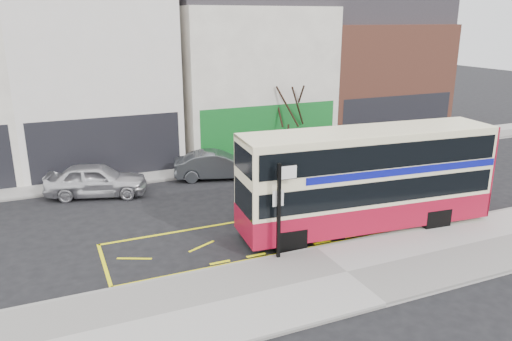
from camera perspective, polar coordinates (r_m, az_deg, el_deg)
name	(u,v)px	position (r m, az deg, el deg)	size (l,w,h in m)	color
ground	(311,247)	(18.23, 6.30, -8.66)	(120.00, 120.00, 0.00)	black
pavement	(347,274)	(16.47, 10.34, -11.52)	(40.00, 4.00, 0.15)	#A8A4A0
kerb	(316,249)	(17.91, 6.91, -8.91)	(40.00, 0.15, 0.15)	gray
far_pavement	(212,166)	(27.65, -5.00, 0.57)	(50.00, 3.00, 0.15)	#A8A4A0
road_markings	(291,230)	(19.50, 3.97, -6.81)	(14.00, 3.40, 0.01)	#FEF50D
terrace_left	(92,67)	(29.42, -18.26, 11.21)	(8.00, 8.01, 11.80)	white
terrace_green_shop	(243,65)	(31.61, -1.47, 11.92)	(9.00, 8.01, 11.30)	white
terrace_right	(364,68)	(36.00, 12.21, 11.38)	(9.00, 8.01, 10.30)	brown
double_decker_bus	(368,178)	(19.35, 12.66, -0.85)	(10.03, 3.12, 3.94)	#FFF3C2
bus_stop_post	(281,202)	(16.35, 2.83, -3.65)	(0.81, 0.15, 3.28)	black
car_silver	(96,180)	(24.02, -17.79, -1.02)	(1.82, 4.51, 1.54)	silver
car_grey	(217,165)	(25.48, -4.51, 0.63)	(1.50, 4.29, 1.41)	#464A4F
car_white	(352,147)	(29.69, 10.88, 2.64)	(1.84, 4.53, 1.32)	silver
street_tree_right	(288,94)	(28.72, 3.70, 8.67)	(2.53, 2.53, 5.46)	black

